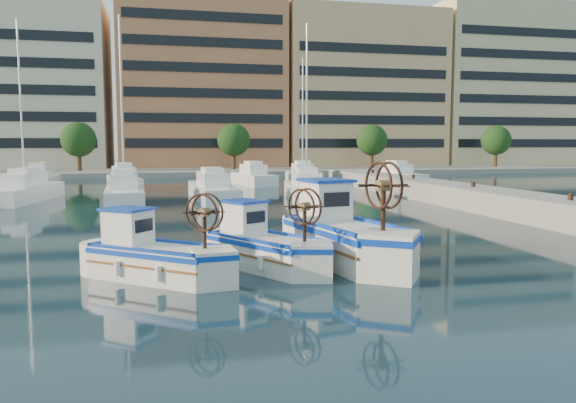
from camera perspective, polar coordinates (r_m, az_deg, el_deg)
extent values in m
plane|color=#1A3344|center=(16.50, 4.14, -7.05)|extent=(300.00, 300.00, 0.00)
cube|color=gray|center=(29.48, 24.25, -0.66)|extent=(3.00, 60.00, 1.20)
cube|color=gray|center=(82.59, -9.45, 3.43)|extent=(180.00, 40.00, 0.60)
cube|color=beige|center=(82.79, -25.88, 10.42)|extent=(23.00, 14.00, 21.00)
cube|color=black|center=(76.01, -27.09, 10.82)|extent=(21.16, 0.12, 18.90)
cube|color=#C1744B|center=(81.14, -8.80, 12.45)|extent=(22.00, 14.00, 25.00)
cube|color=black|center=(74.21, -8.42, 13.09)|extent=(20.24, 0.12, 22.50)
cube|color=#DCAA7A|center=(85.72, 7.05, 11.11)|extent=(23.00, 14.00, 22.00)
cube|color=black|center=(79.19, 8.79, 11.53)|extent=(21.16, 0.12, 19.80)
cube|color=beige|center=(95.98, 20.33, 10.83)|extent=(22.00, 14.00, 24.00)
cube|color=black|center=(90.20, 22.79, 11.08)|extent=(20.24, 0.12, 21.60)
cylinder|color=#3F2B19|center=(69.55, -20.43, 3.69)|extent=(0.50, 0.50, 3.00)
sphere|color=#1E4518|center=(69.52, -20.51, 5.91)|extent=(4.00, 4.00, 4.00)
cylinder|color=#3F2B19|center=(69.47, -5.52, 4.03)|extent=(0.50, 0.50, 3.00)
sphere|color=#1E4518|center=(69.44, -5.54, 6.26)|extent=(4.00, 4.00, 4.00)
cylinder|color=#3F2B19|center=(73.91, 8.50, 4.10)|extent=(0.50, 0.50, 3.00)
sphere|color=#1E4518|center=(73.88, 8.53, 6.19)|extent=(4.00, 4.00, 4.00)
cylinder|color=#3F2B19|center=(82.14, 20.32, 3.97)|extent=(0.50, 0.50, 3.00)
sphere|color=#1E4518|center=(82.11, 20.39, 5.85)|extent=(4.00, 4.00, 4.00)
cube|color=white|center=(39.93, -25.16, 0.73)|extent=(3.54, 8.80, 1.00)
cylinder|color=silver|center=(39.87, -25.50, 8.63)|extent=(0.12, 0.12, 11.00)
cube|color=white|center=(36.54, -16.29, 0.62)|extent=(2.78, 9.17, 1.00)
cylinder|color=silver|center=(36.47, -16.54, 9.26)|extent=(0.12, 0.12, 11.00)
cube|color=white|center=(37.44, -7.67, 0.93)|extent=(2.71, 9.86, 1.00)
cube|color=white|center=(37.60, 1.88, 1.00)|extent=(3.33, 9.18, 1.00)
cylinder|color=silver|center=(37.54, 1.91, 9.39)|extent=(0.12, 0.12, 11.00)
cube|color=white|center=(50.81, -23.93, 1.76)|extent=(2.23, 7.79, 1.00)
cube|color=white|center=(48.25, -16.33, 1.84)|extent=(3.49, 9.00, 1.00)
cylinder|color=silver|center=(48.20, -16.52, 8.37)|extent=(0.12, 0.12, 11.00)
cube|color=white|center=(51.20, -3.55, 2.28)|extent=(3.28, 7.86, 1.00)
cube|color=white|center=(52.36, 1.48, 2.37)|extent=(2.67, 7.20, 1.00)
cylinder|color=silver|center=(52.31, 1.50, 8.39)|extent=(0.12, 0.12, 11.00)
cube|color=white|center=(53.85, 10.93, 2.36)|extent=(3.14, 7.85, 1.00)
cube|color=silver|center=(15.77, -13.05, -6.12)|extent=(3.77, 3.47, 0.90)
cube|color=#0D38B1|center=(15.71, -13.08, -4.90)|extent=(3.88, 3.57, 0.14)
cube|color=#1669AF|center=(15.72, -13.08, -5.09)|extent=(3.28, 2.98, 0.05)
cube|color=white|center=(16.28, -15.93, -2.52)|extent=(1.46, 1.44, 0.94)
cube|color=#0D38B1|center=(16.22, -15.98, -0.73)|extent=(1.64, 1.62, 0.07)
cylinder|color=#331E14|center=(14.68, -8.47, -3.16)|extent=(0.10, 0.10, 0.99)
cylinder|color=brown|center=(14.61, -8.50, -1.10)|extent=(0.36, 0.36, 0.24)
torus|color=#331E14|center=(14.50, -8.79, -1.15)|extent=(0.82, 0.68, 1.00)
torus|color=#331E14|center=(14.71, -8.22, -1.04)|extent=(0.82, 0.68, 1.00)
cube|color=silver|center=(16.72, -2.21, -5.26)|extent=(3.26, 3.97, 0.92)
cube|color=#0D38B1|center=(16.65, -2.21, -4.08)|extent=(3.36, 4.09, 0.14)
cube|color=#1669AF|center=(16.66, -2.21, -4.26)|extent=(2.77, 3.47, 0.05)
cube|color=white|center=(17.35, -4.54, -1.70)|extent=(1.42, 1.48, 0.97)
cube|color=#0D38B1|center=(17.29, -4.55, 0.03)|extent=(1.60, 1.66, 0.07)
cylinder|color=#331E14|center=(15.43, 1.69, -2.54)|extent=(0.11, 0.11, 1.02)
cylinder|color=brown|center=(15.36, 1.70, -0.53)|extent=(0.37, 0.36, 0.25)
torus|color=#331E14|center=(15.26, 1.36, -0.57)|extent=(0.59, 0.91, 1.03)
torus|color=#331E14|center=(15.45, 2.04, -0.49)|extent=(0.59, 0.91, 1.03)
cube|color=silver|center=(17.56, 5.89, -4.30)|extent=(2.93, 5.07, 1.19)
cube|color=#0D38B1|center=(17.49, 5.90, -2.84)|extent=(3.02, 5.22, 0.18)
cube|color=#1669AF|center=(17.50, 5.90, -3.07)|extent=(2.39, 4.51, 0.07)
cube|color=white|center=(18.58, 3.84, 0.07)|extent=(1.51, 1.69, 1.25)
cube|color=#0D38B1|center=(18.52, 3.86, 2.17)|extent=(1.71, 1.89, 0.09)
cylinder|color=#331E14|center=(15.66, 9.64, -0.95)|extent=(0.14, 0.14, 1.31)
cylinder|color=brown|center=(15.59, 9.69, 1.61)|extent=(0.42, 0.38, 0.32)
torus|color=#331E14|center=(15.50, 9.16, 1.60)|extent=(0.34, 1.32, 1.33)
torus|color=#331E14|center=(15.69, 10.21, 1.63)|extent=(0.34, 1.32, 1.33)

